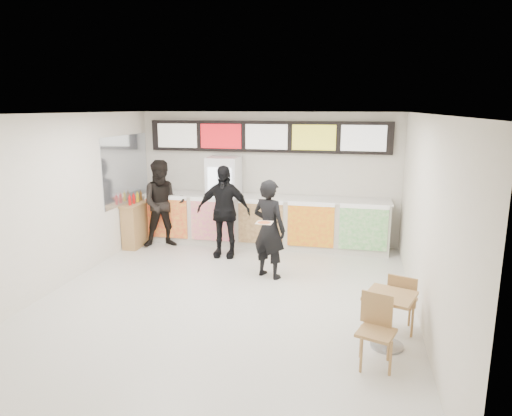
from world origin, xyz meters
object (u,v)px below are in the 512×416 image
(service_counter, at_px, (264,221))
(condiment_ledge, at_px, (136,224))
(drinks_fridge, at_px, (224,201))
(customer_mid, at_px, (223,211))
(customer_left, at_px, (163,204))
(cafe_table, at_px, (389,311))
(customer_main, at_px, (269,229))

(service_counter, bearing_deg, condiment_ledge, -167.14)
(drinks_fridge, relative_size, customer_mid, 1.03)
(drinks_fridge, relative_size, customer_left, 1.02)
(drinks_fridge, xyz_separation_m, cafe_table, (3.43, -4.12, -0.49))
(service_counter, distance_m, condiment_ledge, 2.89)
(service_counter, relative_size, drinks_fridge, 2.78)
(customer_left, xyz_separation_m, condiment_ledge, (-0.63, -0.10, -0.48))
(drinks_fridge, relative_size, cafe_table, 1.29)
(condiment_ledge, bearing_deg, service_counter, 12.86)
(customer_left, bearing_deg, condiment_ledge, 164.76)
(service_counter, height_order, condiment_ledge, condiment_ledge)
(cafe_table, distance_m, condiment_ledge, 6.35)
(service_counter, relative_size, customer_main, 3.03)
(customer_left, relative_size, condiment_ledge, 1.66)
(drinks_fridge, height_order, cafe_table, drinks_fridge)
(customer_mid, distance_m, condiment_ledge, 2.22)
(drinks_fridge, bearing_deg, customer_main, -53.62)
(customer_left, relative_size, customer_mid, 1.01)
(customer_main, relative_size, condiment_ledge, 1.55)
(customer_left, height_order, cafe_table, customer_left)
(customer_left, xyz_separation_m, customer_mid, (1.52, -0.38, -0.01))
(customer_main, bearing_deg, drinks_fridge, -29.52)
(service_counter, bearing_deg, customer_main, -75.65)
(service_counter, relative_size, condiment_ledge, 4.69)
(customer_left, distance_m, customer_mid, 1.57)
(drinks_fridge, height_order, condiment_ledge, drinks_fridge)
(drinks_fridge, height_order, customer_mid, drinks_fridge)
(condiment_ledge, bearing_deg, customer_main, -21.06)
(customer_main, bearing_deg, customer_left, -3.08)
(service_counter, height_order, cafe_table, service_counter)
(drinks_fridge, distance_m, condiment_ledge, 2.06)
(cafe_table, height_order, condiment_ledge, condiment_ledge)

